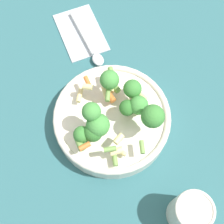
{
  "coord_description": "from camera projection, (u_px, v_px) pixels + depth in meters",
  "views": [
    {
      "loc": [
        -0.23,
        0.08,
        0.65
      ],
      "look_at": [
        0.0,
        0.0,
        0.06
      ],
      "focal_mm": 50.0,
      "sensor_mm": 36.0,
      "label": 1
    }
  ],
  "objects": [
    {
      "name": "bowl",
      "position": [
        112.0,
        119.0,
        0.67
      ],
      "size": [
        0.25,
        0.25,
        0.05
      ],
      "color": "silver",
      "rests_on": "ground_plane"
    },
    {
      "name": "ground_plane",
      "position": [
        112.0,
        123.0,
        0.69
      ],
      "size": [
        3.0,
        3.0,
        0.0
      ],
      "primitive_type": "plane",
      "color": "#2D6066"
    },
    {
      "name": "napkin",
      "position": [
        80.0,
        32.0,
        0.78
      ],
      "size": [
        0.16,
        0.11,
        0.01
      ],
      "color": "#B2BCC6",
      "rests_on": "ground_plane"
    },
    {
      "name": "spoon",
      "position": [
        92.0,
        48.0,
        0.75
      ],
      "size": [
        0.17,
        0.04,
        0.01
      ],
      "rotation": [
        0.0,
        0.0,
        9.56
      ],
      "color": "silver",
      "rests_on": "napkin"
    },
    {
      "name": "cup",
      "position": [
        190.0,
        212.0,
        0.57
      ],
      "size": [
        0.07,
        0.07,
        0.1
      ],
      "color": "silver",
      "rests_on": "ground_plane"
    },
    {
      "name": "pasta_salad",
      "position": [
        115.0,
        112.0,
        0.6
      ],
      "size": [
        0.19,
        0.17,
        0.09
      ],
      "color": "#8CB766",
      "rests_on": "bowl"
    }
  ]
}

